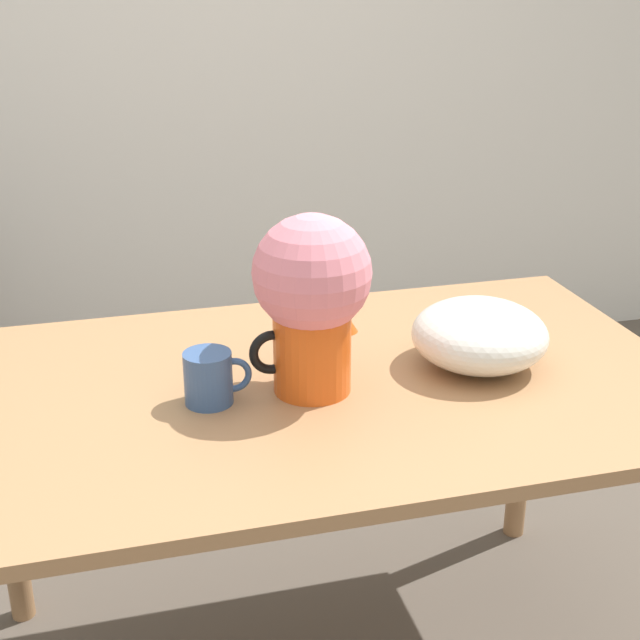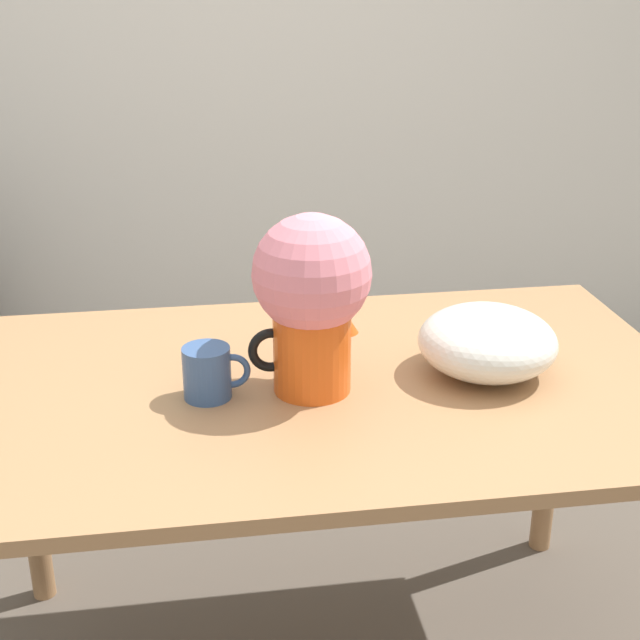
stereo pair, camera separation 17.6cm
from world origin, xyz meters
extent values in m
cube|color=silver|center=(0.00, 1.91, 1.30)|extent=(8.00, 0.05, 2.60)
cube|color=#A3754C|center=(0.05, 0.08, 0.78)|extent=(1.53, 0.94, 0.03)
cylinder|color=#A3754C|center=(-0.66, 0.49, 0.38)|extent=(0.06, 0.06, 0.76)
cylinder|color=#A3754C|center=(0.76, 0.49, 0.38)|extent=(0.06, 0.06, 0.76)
cylinder|color=#E05619|center=(0.02, 0.04, 0.88)|extent=(0.16, 0.16, 0.17)
cone|color=#E05619|center=(0.08, 0.04, 0.94)|extent=(0.05, 0.05, 0.04)
torus|color=black|center=(-0.07, 0.04, 0.89)|extent=(0.09, 0.02, 0.09)
sphere|color=#3D7033|center=(0.02, 0.04, 1.00)|extent=(0.18, 0.18, 0.18)
sphere|color=pink|center=(0.02, 0.04, 1.04)|extent=(0.23, 0.23, 0.23)
cylinder|color=#385689|center=(-0.19, 0.04, 0.85)|extent=(0.10, 0.10, 0.11)
torus|color=#385689|center=(-0.14, 0.04, 0.85)|extent=(0.07, 0.01, 0.07)
ellipsoid|color=silver|center=(0.39, 0.06, 0.87)|extent=(0.29, 0.29, 0.14)
camera|label=1|loc=(-0.39, -1.53, 1.61)|focal=50.00mm
camera|label=2|loc=(-0.21, -1.57, 1.61)|focal=50.00mm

